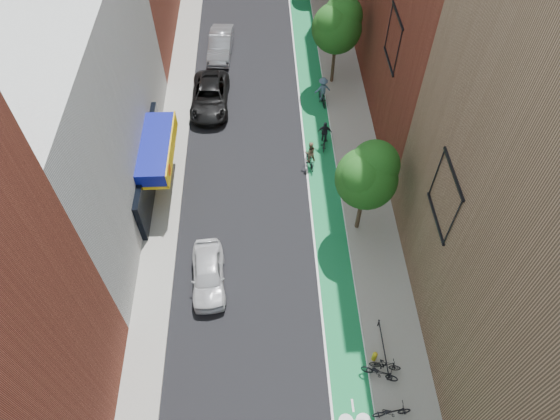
{
  "coord_description": "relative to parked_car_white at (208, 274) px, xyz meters",
  "views": [
    {
      "loc": [
        0.29,
        -7.53,
        23.95
      ],
      "look_at": [
        1.05,
        10.36,
        1.5
      ],
      "focal_mm": 32.0,
      "sensor_mm": 36.0,
      "label": 1
    }
  ],
  "objects": [
    {
      "name": "fire_hydrant",
      "position": [
        8.3,
        -4.86,
        -0.22
      ],
      "size": [
        0.24,
        0.24,
        0.7
      ],
      "color": "yellow",
      "rests_on": "sidewalk_right"
    },
    {
      "name": "cyclist_lane_far",
      "position": [
        7.62,
        14.88,
        0.28
      ],
      "size": [
        1.3,
        1.64,
        2.18
      ],
      "rotation": [
        0.0,
        0.0,
        3.36
      ],
      "color": "black",
      "rests_on": "ground"
    },
    {
      "name": "sidewalk_left",
      "position": [
        -3.0,
        19.3,
        -0.67
      ],
      "size": [
        2.0,
        68.0,
        0.15
      ],
      "primitive_type": "cube",
      "color": "gray",
      "rests_on": "ground"
    },
    {
      "name": "tree_mid",
      "position": [
        8.65,
        17.32,
        4.15
      ],
      "size": [
        3.55,
        3.53,
        6.74
      ],
      "color": "#332619",
      "rests_on": "ground"
    },
    {
      "name": "bike_lane",
      "position": [
        7.0,
        19.3,
        -0.74
      ],
      "size": [
        2.0,
        68.0,
        0.01
      ],
      "primitive_type": "cube",
      "color": "#167E3B",
      "rests_on": "ground"
    },
    {
      "name": "parked_bike_far",
      "position": [
        8.64,
        -7.52,
        -0.12
      ],
      "size": [
        1.84,
        0.78,
        0.94
      ],
      "primitive_type": "imported",
      "rotation": [
        0.0,
        0.0,
        1.66
      ],
      "color": "black",
      "rests_on": "sidewalk_right"
    },
    {
      "name": "cyclist_lane_mid",
      "position": [
        7.35,
        10.44,
        -0.03
      ],
      "size": [
        0.99,
        1.84,
        1.94
      ],
      "rotation": [
        0.0,
        0.0,
        2.98
      ],
      "color": "black",
      "rests_on": "ground"
    },
    {
      "name": "sidewalk_right",
      "position": [
        9.5,
        19.3,
        -0.67
      ],
      "size": [
        3.0,
        68.0,
        0.15
      ],
      "primitive_type": "cube",
      "color": "gray",
      "rests_on": "ground"
    },
    {
      "name": "parked_car_white",
      "position": [
        0.0,
        0.0,
        0.0
      ],
      "size": [
        2.06,
        4.48,
        1.49
      ],
      "primitive_type": "imported",
      "rotation": [
        0.0,
        0.0,
        0.07
      ],
      "color": "silver",
      "rests_on": "ground"
    },
    {
      "name": "parked_bike_mid",
      "position": [
        8.73,
        -5.35,
        -0.13
      ],
      "size": [
        1.58,
        0.75,
        0.92
      ],
      "primitive_type": "imported",
      "rotation": [
        0.0,
        0.0,
        1.35
      ],
      "color": "black",
      "rests_on": "sidewalk_right"
    },
    {
      "name": "building_left_white",
      "position": [
        -8.0,
        7.3,
        5.26
      ],
      "size": [
        8.0,
        20.0,
        12.0
      ],
      "primitive_type": "cube",
      "color": "silver",
      "rests_on": "ground"
    },
    {
      "name": "cyclist_lane_near",
      "position": [
        6.2,
        8.61,
        0.05
      ],
      "size": [
        0.86,
        1.74,
        1.91
      ],
      "rotation": [
        0.0,
        0.0,
        3.34
      ],
      "color": "black",
      "rests_on": "ground"
    },
    {
      "name": "parked_car_black",
      "position": [
        -0.57,
        14.98,
        0.05
      ],
      "size": [
        2.7,
        5.74,
        1.59
      ],
      "primitive_type": "imported",
      "rotation": [
        0.0,
        0.0,
        -0.01
      ],
      "color": "black",
      "rests_on": "ground"
    },
    {
      "name": "parked_car_silver",
      "position": [
        0.0,
        21.55,
        0.08
      ],
      "size": [
        2.09,
        5.1,
        1.64
      ],
      "primitive_type": "imported",
      "rotation": [
        0.0,
        0.0,
        -0.07
      ],
      "color": "gray",
      "rests_on": "ground"
    },
    {
      "name": "tree_near",
      "position": [
        8.65,
        3.32,
        3.91
      ],
      "size": [
        3.4,
        3.36,
        6.42
      ],
      "color": "#332619",
      "rests_on": "ground"
    },
    {
      "name": "ground",
      "position": [
        3.0,
        -6.7,
        -0.74
      ],
      "size": [
        160.0,
        160.0,
        0.0
      ],
      "primitive_type": "plane",
      "color": "black",
      "rests_on": "ground"
    },
    {
      "name": "parked_bike_near",
      "position": [
        8.4,
        -5.71,
        -0.12
      ],
      "size": [
        1.91,
        1.26,
        0.95
      ],
      "primitive_type": "imported",
      "rotation": [
        0.0,
        0.0,
        1.19
      ],
      "color": "black",
      "rests_on": "sidewalk_right"
    }
  ]
}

